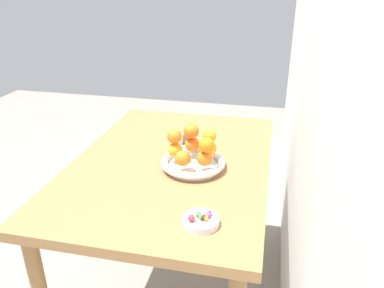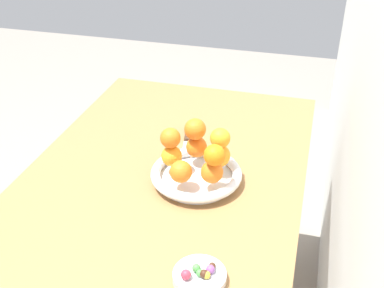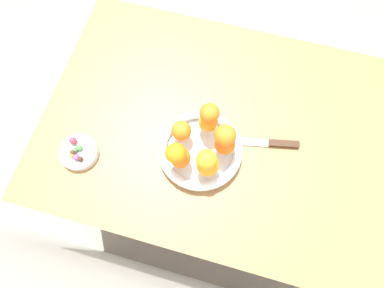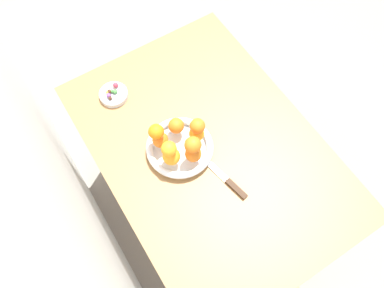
% 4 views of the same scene
% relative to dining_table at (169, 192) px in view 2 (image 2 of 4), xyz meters
% --- Properties ---
extents(dining_table, '(1.10, 0.76, 0.74)m').
position_rel_dining_table_xyz_m(dining_table, '(0.00, 0.00, 0.00)').
color(dining_table, '#9E7042').
rests_on(dining_table, ground_plane).
extents(fruit_bowl, '(0.24, 0.24, 0.04)m').
position_rel_dining_table_xyz_m(fruit_bowl, '(0.05, 0.10, 0.11)').
color(fruit_bowl, silver).
rests_on(fruit_bowl, dining_table).
extents(candy_dish, '(0.11, 0.11, 0.02)m').
position_rel_dining_table_xyz_m(candy_dish, '(0.39, 0.19, 0.10)').
color(candy_dish, silver).
rests_on(candy_dish, dining_table).
extents(orange_0, '(0.06, 0.06, 0.06)m').
position_rel_dining_table_xyz_m(orange_0, '(0.09, 0.15, 0.16)').
color(orange_0, orange).
rests_on(orange_0, fruit_bowl).
extents(orange_1, '(0.06, 0.06, 0.06)m').
position_rel_dining_table_xyz_m(orange_1, '(0.02, 0.15, 0.16)').
color(orange_1, orange).
rests_on(orange_1, fruit_bowl).
extents(orange_2, '(0.06, 0.06, 0.06)m').
position_rel_dining_table_xyz_m(orange_2, '(-0.02, 0.08, 0.16)').
color(orange_2, orange).
rests_on(orange_2, fruit_bowl).
extents(orange_3, '(0.06, 0.06, 0.06)m').
position_rel_dining_table_xyz_m(orange_3, '(0.05, 0.03, 0.16)').
color(orange_3, orange).
rests_on(orange_3, fruit_bowl).
extents(orange_4, '(0.06, 0.06, 0.06)m').
position_rel_dining_table_xyz_m(orange_4, '(0.11, 0.07, 0.16)').
color(orange_4, orange).
rests_on(orange_4, fruit_bowl).
extents(orange_5, '(0.05, 0.05, 0.05)m').
position_rel_dining_table_xyz_m(orange_5, '(0.02, 0.15, 0.22)').
color(orange_5, orange).
rests_on(orange_5, orange_1).
extents(orange_6, '(0.06, 0.06, 0.06)m').
position_rel_dining_table_xyz_m(orange_6, '(-0.01, 0.08, 0.22)').
color(orange_6, orange).
rests_on(orange_6, orange_2).
extents(orange_7, '(0.05, 0.05, 0.05)m').
position_rel_dining_table_xyz_m(orange_7, '(0.10, 0.16, 0.21)').
color(orange_7, orange).
rests_on(orange_7, orange_0).
extents(orange_8, '(0.05, 0.05, 0.05)m').
position_rel_dining_table_xyz_m(orange_8, '(0.04, 0.02, 0.21)').
color(orange_8, orange).
rests_on(orange_8, orange_3).
extents(candy_ball_0, '(0.01, 0.01, 0.01)m').
position_rel_dining_table_xyz_m(candy_ball_0, '(0.37, 0.22, 0.12)').
color(candy_ball_0, '#472819').
rests_on(candy_ball_0, candy_dish).
extents(candy_ball_1, '(0.02, 0.02, 0.02)m').
position_rel_dining_table_xyz_m(candy_ball_1, '(0.41, 0.17, 0.12)').
color(candy_ball_1, '#C6384C').
rests_on(candy_ball_1, candy_dish).
extents(candy_ball_2, '(0.02, 0.02, 0.02)m').
position_rel_dining_table_xyz_m(candy_ball_2, '(0.38, 0.21, 0.12)').
color(candy_ball_2, '#8C4C99').
rests_on(candy_ball_2, candy_dish).
extents(candy_ball_3, '(0.02, 0.02, 0.02)m').
position_rel_dining_table_xyz_m(candy_ball_3, '(0.39, 0.20, 0.12)').
color(candy_ball_3, '#4C9947').
rests_on(candy_ball_3, candy_dish).
extents(candy_ball_4, '(0.02, 0.02, 0.02)m').
position_rel_dining_table_xyz_m(candy_ball_4, '(0.38, 0.19, 0.12)').
color(candy_ball_4, '#4C9947').
rests_on(candy_ball_4, candy_dish).
extents(candy_ball_5, '(0.02, 0.02, 0.02)m').
position_rel_dining_table_xyz_m(candy_ball_5, '(0.40, 0.21, 0.12)').
color(candy_ball_5, gold).
rests_on(candy_ball_5, candy_dish).
extents(candy_ball_6, '(0.02, 0.02, 0.02)m').
position_rel_dining_table_xyz_m(candy_ball_6, '(0.40, 0.20, 0.12)').
color(candy_ball_6, '#472819').
rests_on(candy_ball_6, candy_dish).
extents(knife, '(0.26, 0.07, 0.01)m').
position_rel_dining_table_xyz_m(knife, '(-0.12, 0.02, 0.09)').
color(knife, '#3F2819').
rests_on(knife, dining_table).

